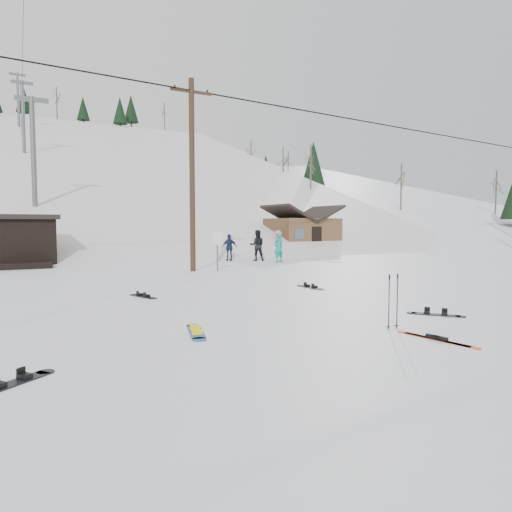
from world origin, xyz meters
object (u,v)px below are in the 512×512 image
hero_snowboard (196,331)px  hero_skis (437,339)px  utility_pole (192,172)px  cabin (302,234)px

hero_snowboard → hero_skis: (3.88, -2.78, -0.00)m
utility_pole → hero_skis: bearing=-91.7°
cabin → hero_skis: 28.00m
utility_pole → cabin: utility_pole is taller
cabin → hero_snowboard: cabin is taller
cabin → hero_skis: bearing=-118.7°
cabin → hero_snowboard: size_ratio=3.66×
utility_pole → hero_skis: (-0.43, -14.52, -4.66)m
utility_pole → cabin: 16.71m
utility_pole → hero_skis: utility_pole is taller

